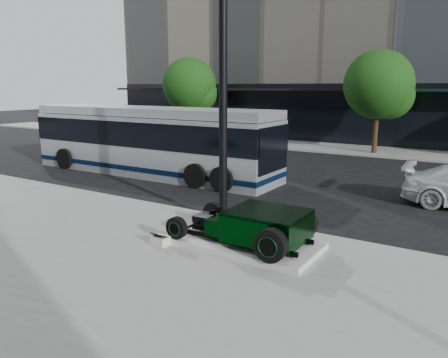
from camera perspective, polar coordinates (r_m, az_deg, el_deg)
The scene contains 8 objects.
ground at distance 14.69m, azimuth 2.93°, elevation -3.09°, with size 120.00×120.00×0.00m, color black.
sidewalk_far at distance 27.53m, azimuth 17.43°, elevation 3.61°, with size 70.00×4.00×0.12m, color gray.
street_trees at distance 26.10m, azimuth 19.87°, elevation 11.20°, with size 29.80×3.80×5.70m.
display_plinth at distance 10.42m, azimuth 2.89°, elevation -8.39°, with size 3.40×1.80×0.15m, color silver.
hot_rod at distance 10.11m, azimuth 4.57°, elevation -6.06°, with size 3.22×2.00×0.81m.
info_plaque at distance 10.59m, azimuth -8.29°, elevation -7.89°, with size 0.42×0.32×0.31m.
lamppost at distance 12.03m, azimuth -0.13°, elevation 11.30°, with size 0.42×0.42×7.69m.
transit_bus at distance 19.61m, azimuth -9.59°, elevation 5.01°, with size 12.12×2.88×2.92m.
Camera 1 is at (6.93, -12.38, 3.83)m, focal length 35.00 mm.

